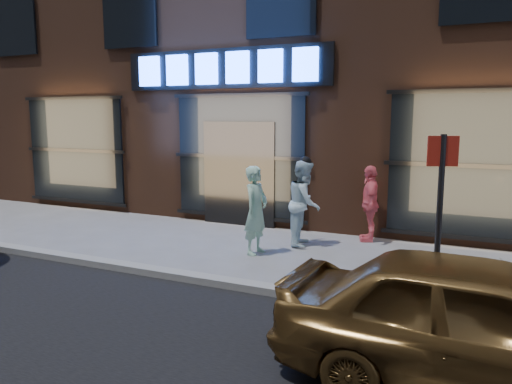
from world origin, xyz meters
TOP-DOWN VIEW (x-y plane):
  - ground at (0.00, 0.00)m, footprint 90.00×90.00m
  - curb at (0.00, 0.00)m, footprint 60.00×0.25m
  - storefront_building at (-0.00, 7.99)m, footprint 30.20×8.28m
  - man_bowtie at (1.39, 1.85)m, footprint 0.45×0.63m
  - man_cap at (1.99, 2.84)m, footprint 0.78×0.92m
  - passerby at (3.09, 3.68)m, footprint 0.60×0.98m
  - gold_sedan at (5.28, -1.61)m, footprint 3.94×1.74m
  - sign_post at (4.69, 0.12)m, footprint 0.36×0.16m

SIDE VIEW (x-z plane):
  - ground at x=0.00m, z-range 0.00..0.00m
  - curb at x=0.00m, z-range 0.00..0.12m
  - gold_sedan at x=5.28m, z-range 0.00..1.32m
  - passerby at x=3.09m, z-range 0.00..1.55m
  - man_bowtie at x=1.39m, z-range 0.00..1.63m
  - man_cap at x=1.99m, z-range 0.00..1.68m
  - sign_post at x=4.69m, z-range 0.24..2.57m
  - storefront_building at x=0.00m, z-range 0.00..10.30m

